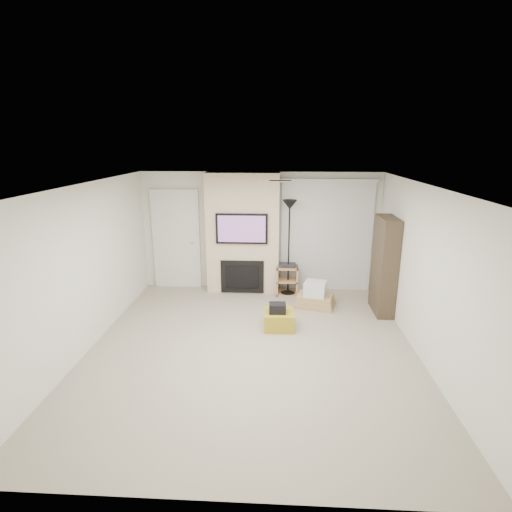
# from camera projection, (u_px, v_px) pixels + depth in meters

# --- Properties ---
(floor) EXTENTS (5.00, 5.50, 0.00)m
(floor) POSITION_uv_depth(u_px,v_px,m) (252.00, 348.00, 6.18)
(floor) COLOR #A0947D
(floor) RESTS_ON ground
(ceiling) EXTENTS (5.00, 5.50, 0.00)m
(ceiling) POSITION_uv_depth(u_px,v_px,m) (251.00, 186.00, 5.49)
(ceiling) COLOR white
(ceiling) RESTS_ON wall_back
(wall_back) EXTENTS (5.00, 0.00, 2.50)m
(wall_back) POSITION_uv_depth(u_px,v_px,m) (260.00, 232.00, 8.48)
(wall_back) COLOR silver
(wall_back) RESTS_ON ground
(wall_front) EXTENTS (5.00, 0.00, 2.50)m
(wall_front) POSITION_uv_depth(u_px,v_px,m) (229.00, 379.00, 3.20)
(wall_front) COLOR silver
(wall_front) RESTS_ON ground
(wall_left) EXTENTS (0.00, 5.50, 2.50)m
(wall_left) POSITION_uv_depth(u_px,v_px,m) (85.00, 269.00, 5.97)
(wall_left) COLOR silver
(wall_left) RESTS_ON ground
(wall_right) EXTENTS (0.00, 5.50, 2.50)m
(wall_right) POSITION_uv_depth(u_px,v_px,m) (426.00, 275.00, 5.71)
(wall_right) COLOR silver
(wall_right) RESTS_ON ground
(hvac_vent) EXTENTS (0.35, 0.18, 0.01)m
(hvac_vent) POSITION_uv_depth(u_px,v_px,m) (280.00, 181.00, 6.24)
(hvac_vent) COLOR silver
(hvac_vent) RESTS_ON ceiling
(ottoman) EXTENTS (0.51, 0.51, 0.30)m
(ottoman) POSITION_uv_depth(u_px,v_px,m) (279.00, 320.00, 6.84)
(ottoman) COLOR #A38B20
(ottoman) RESTS_ON floor
(black_bag) EXTENTS (0.29, 0.23, 0.16)m
(black_bag) POSITION_uv_depth(u_px,v_px,m) (277.00, 308.00, 6.74)
(black_bag) COLOR black
(black_bag) RESTS_ON ottoman
(fireplace_wall) EXTENTS (1.50, 0.47, 2.50)m
(fireplace_wall) POSITION_uv_depth(u_px,v_px,m) (243.00, 234.00, 8.30)
(fireplace_wall) COLOR beige
(fireplace_wall) RESTS_ON floor
(entry_door) EXTENTS (1.02, 0.11, 2.14)m
(entry_door) POSITION_uv_depth(u_px,v_px,m) (177.00, 240.00, 8.59)
(entry_door) COLOR silver
(entry_door) RESTS_ON floor
(vertical_blinds) EXTENTS (1.98, 0.10, 2.37)m
(vertical_blinds) POSITION_uv_depth(u_px,v_px,m) (327.00, 232.00, 8.35)
(vertical_blinds) COLOR silver
(vertical_blinds) RESTS_ON floor
(floor_lamp) EXTENTS (0.29, 0.29, 1.98)m
(floor_lamp) POSITION_uv_depth(u_px,v_px,m) (289.00, 221.00, 7.97)
(floor_lamp) COLOR black
(floor_lamp) RESTS_ON floor
(av_stand) EXTENTS (0.45, 0.38, 0.66)m
(av_stand) POSITION_uv_depth(u_px,v_px,m) (287.00, 278.00, 8.33)
(av_stand) COLOR tan
(av_stand) RESTS_ON floor
(box_stack) EXTENTS (0.85, 0.72, 0.49)m
(box_stack) POSITION_uv_depth(u_px,v_px,m) (315.00, 297.00, 7.75)
(box_stack) COLOR tan
(box_stack) RESTS_ON floor
(bookshelf) EXTENTS (0.30, 0.80, 1.80)m
(bookshelf) POSITION_uv_depth(u_px,v_px,m) (384.00, 266.00, 7.31)
(bookshelf) COLOR #362B1E
(bookshelf) RESTS_ON floor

